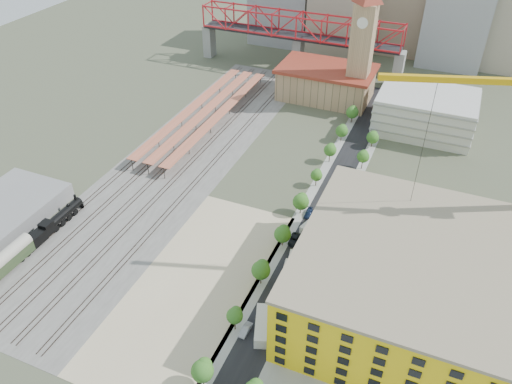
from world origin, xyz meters
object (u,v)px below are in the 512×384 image
at_px(construction_building, 400,279).
at_px(site_trailer_c, 292,266).
at_px(clock_tower, 363,34).
at_px(site_trailer_b, 287,276).
at_px(site_trailer_d, 314,224).
at_px(locomotive, 56,222).
at_px(coach, 1,265).
at_px(site_trailer_a, 262,326).

xyz_separation_m(construction_building, site_trailer_c, (-26.00, 2.49, -8.12)).
relative_size(clock_tower, site_trailer_b, 5.36).
height_order(construction_building, site_trailer_b, construction_building).
bearing_deg(site_trailer_d, clock_tower, 113.03).
distance_m(locomotive, site_trailer_d, 71.66).
distance_m(clock_tower, coach, 141.98).
distance_m(construction_building, site_trailer_b, 27.27).
height_order(coach, site_trailer_b, coach).
bearing_deg(site_trailer_c, clock_tower, 83.97).
bearing_deg(locomotive, clock_tower, 61.66).
xyz_separation_m(coach, site_trailer_d, (66.00, 47.45, -1.81)).
xyz_separation_m(clock_tower, construction_building, (34.00, -99.99, -19.29)).
bearing_deg(site_trailer_c, coach, -166.59).
bearing_deg(site_trailer_c, construction_building, -16.18).
bearing_deg(site_trailer_a, clock_tower, 75.14).
height_order(coach, site_trailer_d, coach).
bearing_deg(clock_tower, locomotive, -118.34).
xyz_separation_m(locomotive, site_trailer_c, (66.00, 10.01, -0.85)).
bearing_deg(site_trailer_d, site_trailer_a, -72.71).
bearing_deg(site_trailer_d, site_trailer_c, -72.71).
bearing_deg(coach, site_trailer_b, 21.21).
distance_m(coach, site_trailer_d, 81.31).
height_order(clock_tower, coach, clock_tower).
bearing_deg(coach, construction_building, 16.39).
relative_size(locomotive, site_trailer_a, 2.21).
height_order(clock_tower, site_trailer_a, clock_tower).
distance_m(locomotive, site_trailer_a, 66.81).
xyz_separation_m(locomotive, site_trailer_d, (66.00, 27.91, -0.76)).
relative_size(construction_building, site_trailer_a, 4.88).
xyz_separation_m(clock_tower, site_trailer_b, (8.00, -101.45, -27.37)).
distance_m(clock_tower, construction_building, 107.36).
height_order(site_trailer_c, site_trailer_d, site_trailer_d).
height_order(clock_tower, site_trailer_d, clock_tower).
distance_m(site_trailer_a, site_trailer_d, 38.26).
bearing_deg(clock_tower, site_trailer_c, -85.31).
relative_size(locomotive, site_trailer_b, 2.37).
bearing_deg(site_trailer_c, site_trailer_b, -100.72).
relative_size(construction_building, site_trailer_d, 5.00).
distance_m(clock_tower, site_trailer_a, 121.25).
bearing_deg(locomotive, site_trailer_b, 5.26).
relative_size(site_trailer_a, site_trailer_d, 1.02).
bearing_deg(site_trailer_a, site_trailer_c, 71.26).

